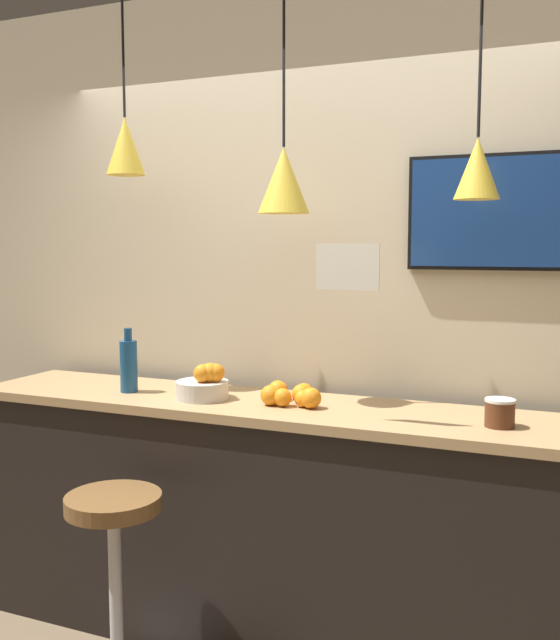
{
  "coord_description": "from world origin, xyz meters",
  "views": [
    {
      "loc": [
        1.13,
        -2.14,
        1.71
      ],
      "look_at": [
        0.0,
        0.55,
        1.41
      ],
      "focal_mm": 40.0,
      "sensor_mm": 36.0,
      "label": 1
    }
  ],
  "objects_px": {
    "bar_stool": "(115,566)",
    "juice_bottle": "(129,365)",
    "spread_jar": "(500,413)",
    "fruit_bowl": "(204,384)",
    "mounted_tv": "(494,212)"
  },
  "relations": [
    {
      "from": "fruit_bowl",
      "to": "mounted_tv",
      "type": "distance_m",
      "value": 1.4
    },
    {
      "from": "bar_stool",
      "to": "juice_bottle",
      "type": "relative_size",
      "value": 2.68
    },
    {
      "from": "spread_jar",
      "to": "fruit_bowl",
      "type": "bearing_deg",
      "value": -179.94
    },
    {
      "from": "juice_bottle",
      "to": "mounted_tv",
      "type": "bearing_deg",
      "value": 13.91
    },
    {
      "from": "juice_bottle",
      "to": "spread_jar",
      "type": "distance_m",
      "value": 1.6
    },
    {
      "from": "spread_jar",
      "to": "mounted_tv",
      "type": "height_order",
      "value": "mounted_tv"
    },
    {
      "from": "bar_stool",
      "to": "spread_jar",
      "type": "bearing_deg",
      "value": 19.92
    },
    {
      "from": "fruit_bowl",
      "to": "mounted_tv",
      "type": "relative_size",
      "value": 0.33
    },
    {
      "from": "fruit_bowl",
      "to": "spread_jar",
      "type": "bearing_deg",
      "value": 0.06
    },
    {
      "from": "fruit_bowl",
      "to": "juice_bottle",
      "type": "xyz_separation_m",
      "value": [
        -0.39,
        0.0,
        0.06
      ]
    },
    {
      "from": "spread_jar",
      "to": "bar_stool",
      "type": "bearing_deg",
      "value": -160.08
    },
    {
      "from": "bar_stool",
      "to": "spread_jar",
      "type": "height_order",
      "value": "spread_jar"
    },
    {
      "from": "fruit_bowl",
      "to": "bar_stool",
      "type": "bearing_deg",
      "value": -104.68
    },
    {
      "from": "bar_stool",
      "to": "juice_bottle",
      "type": "bearing_deg",
      "value": 117.91
    },
    {
      "from": "spread_jar",
      "to": "mounted_tv",
      "type": "relative_size",
      "value": 0.16
    }
  ]
}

